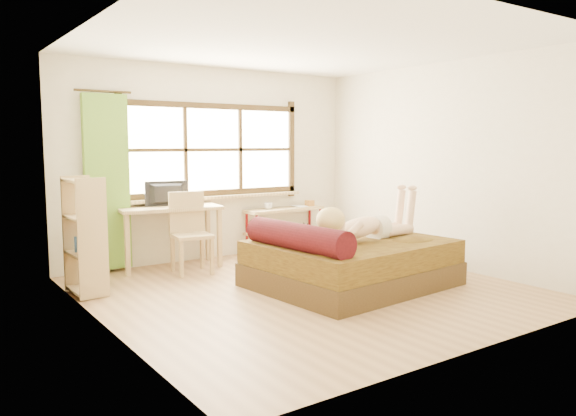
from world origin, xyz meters
TOP-DOWN VIEW (x-y plane):
  - floor at (0.00, 0.00)m, footprint 4.50×4.50m
  - ceiling at (0.00, 0.00)m, footprint 4.50×4.50m
  - wall_back at (0.00, 2.25)m, footprint 4.50×0.00m
  - wall_front at (0.00, -2.25)m, footprint 4.50×0.00m
  - wall_left at (-2.25, 0.00)m, footprint 0.00×4.50m
  - wall_right at (2.25, 0.00)m, footprint 0.00×4.50m
  - window at (0.00, 2.22)m, footprint 2.80×0.16m
  - curtain at (-1.55, 2.13)m, footprint 0.55×0.10m
  - bed at (0.50, -0.12)m, footprint 2.25×1.86m
  - woman at (0.70, -0.17)m, footprint 1.51×0.55m
  - kitten at (-0.17, -0.02)m, footprint 0.33×0.15m
  - desk at (-0.80, 1.95)m, footprint 1.38×0.78m
  - monitor at (-0.80, 2.00)m, footprint 0.58×0.15m
  - chair at (-0.69, 1.59)m, footprint 0.52×0.52m
  - pipe_shelf at (1.13, 2.07)m, footprint 1.33×0.39m
  - cup at (0.81, 2.07)m, footprint 0.13×0.13m
  - book at (1.31, 2.07)m, footprint 0.17×0.23m
  - bookshelf at (-2.08, 1.24)m, footprint 0.34×0.57m

SIDE VIEW (x-z plane):
  - floor at x=0.00m, z-range 0.00..0.00m
  - bed at x=0.50m, z-range -0.11..0.69m
  - pipe_shelf at x=1.13m, z-range 0.11..0.86m
  - chair at x=-0.69m, z-range 0.06..1.08m
  - bookshelf at x=-2.08m, z-range 0.01..1.28m
  - kitten at x=-0.17m, z-range 0.53..0.78m
  - book at x=1.31m, z-range 0.66..0.68m
  - desk at x=-0.80m, z-range 0.30..1.12m
  - cup at x=0.81m, z-range 0.66..0.76m
  - woman at x=0.70m, z-range 0.53..1.16m
  - monitor at x=-0.80m, z-range 0.82..1.15m
  - curtain at x=-1.55m, z-range 0.05..2.25m
  - wall_back at x=0.00m, z-range -0.90..3.60m
  - wall_front at x=0.00m, z-range -0.90..3.60m
  - wall_left at x=-2.25m, z-range -0.90..3.60m
  - wall_right at x=2.25m, z-range -0.90..3.60m
  - window at x=0.00m, z-range 0.78..2.24m
  - ceiling at x=0.00m, z-range 2.70..2.70m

